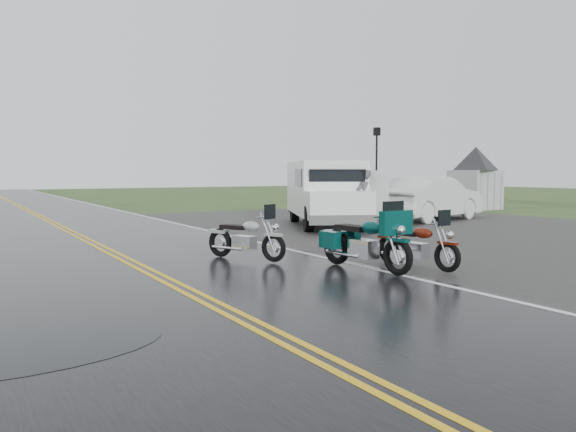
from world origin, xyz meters
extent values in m
plane|color=#2D471E|center=(0.00, 0.00, 0.00)|extent=(120.00, 120.00, 0.00)
cube|color=black|center=(0.00, 10.00, 0.02)|extent=(8.00, 100.00, 0.04)
cube|color=black|center=(11.00, 5.00, 0.01)|extent=(14.00, 24.00, 0.03)
imported|color=#4E4E53|center=(8.15, 6.23, 0.99)|extent=(0.81, 0.62, 1.97)
imported|color=silver|center=(12.92, 8.05, 0.85)|extent=(5.47, 2.98, 1.71)
camera|label=1|loc=(-3.10, -7.87, 1.90)|focal=35.00mm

